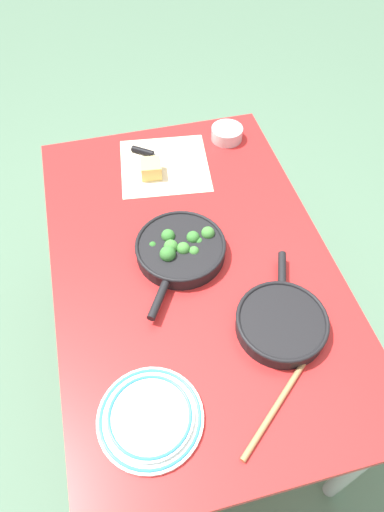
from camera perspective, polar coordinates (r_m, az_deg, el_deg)
name	(u,v)px	position (r m, az deg, el deg)	size (l,w,h in m)	color
ground_plane	(192,361)	(2.02, 0.00, -13.02)	(14.00, 14.00, 0.00)	#51755B
dining_table_red	(192,274)	(1.46, 0.00, -2.32)	(1.34, 0.84, 0.72)	red
skillet_broccoli	(180,248)	(1.39, -1.45, 0.95)	(0.37, 0.28, 0.08)	black
skillet_eggs	(281,322)	(1.27, 11.10, -8.15)	(0.35, 0.25, 0.05)	black
wooden_spoon	(294,378)	(1.22, 12.62, -14.71)	(0.27, 0.32, 0.02)	#A87A4C
parchment_sheet	(165,165)	(1.70, -3.45, 11.26)	(0.35, 0.35, 0.00)	beige
grater_knife	(153,155)	(1.73, -4.87, 12.49)	(0.17, 0.21, 0.02)	silver
cheese_block	(151,169)	(1.65, -5.14, 10.80)	(0.08, 0.08, 0.05)	#EACC66
dinner_plate_stack	(150,417)	(1.16, -5.25, -19.43)	(0.26, 0.26, 0.03)	white
prep_bowl_steel	(227,133)	(1.81, 4.39, 15.03)	(0.12, 0.12, 0.05)	#B7B7BC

